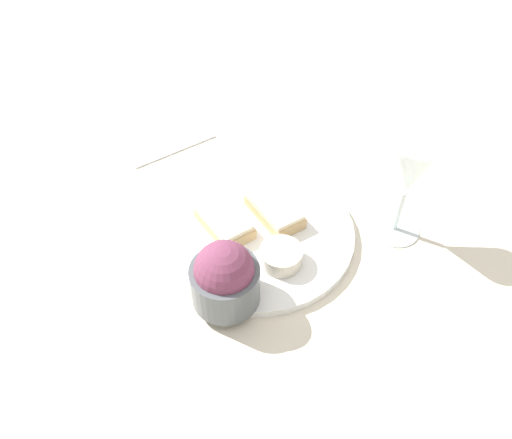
{
  "coord_description": "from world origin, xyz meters",
  "views": [
    {
      "loc": [
        0.48,
        -0.15,
        0.57
      ],
      "look_at": [
        0.0,
        0.0,
        0.03
      ],
      "focal_mm": 35.0,
      "sensor_mm": 36.0,
      "label": 1
    }
  ],
  "objects_px": {
    "wine_glass": "(410,174)",
    "cheese_toast_near": "(224,222)",
    "sauce_ramekin": "(281,256)",
    "cheese_toast_far": "(275,210)",
    "salad_bowl": "(225,277)",
    "fork": "(176,150)"
  },
  "relations": [
    {
      "from": "wine_glass",
      "to": "fork",
      "type": "height_order",
      "value": "wine_glass"
    },
    {
      "from": "cheese_toast_near",
      "to": "wine_glass",
      "type": "relative_size",
      "value": 0.62
    },
    {
      "from": "salad_bowl",
      "to": "cheese_toast_far",
      "type": "relative_size",
      "value": 0.91
    },
    {
      "from": "cheese_toast_far",
      "to": "sauce_ramekin",
      "type": "bearing_deg",
      "value": -12.83
    },
    {
      "from": "salad_bowl",
      "to": "cheese_toast_far",
      "type": "bearing_deg",
      "value": 138.63
    },
    {
      "from": "salad_bowl",
      "to": "fork",
      "type": "height_order",
      "value": "salad_bowl"
    },
    {
      "from": "fork",
      "to": "salad_bowl",
      "type": "bearing_deg",
      "value": 0.89
    },
    {
      "from": "sauce_ramekin",
      "to": "wine_glass",
      "type": "distance_m",
      "value": 0.21
    },
    {
      "from": "cheese_toast_far",
      "to": "wine_glass",
      "type": "distance_m",
      "value": 0.2
    },
    {
      "from": "sauce_ramekin",
      "to": "cheese_toast_near",
      "type": "relative_size",
      "value": 0.59
    },
    {
      "from": "cheese_toast_far",
      "to": "wine_glass",
      "type": "bearing_deg",
      "value": 68.26
    },
    {
      "from": "salad_bowl",
      "to": "fork",
      "type": "xyz_separation_m",
      "value": [
        -0.34,
        -0.01,
        -0.05
      ]
    },
    {
      "from": "cheese_toast_far",
      "to": "wine_glass",
      "type": "relative_size",
      "value": 0.64
    },
    {
      "from": "wine_glass",
      "to": "cheese_toast_near",
      "type": "bearing_deg",
      "value": -104.96
    },
    {
      "from": "salad_bowl",
      "to": "cheese_toast_near",
      "type": "height_order",
      "value": "salad_bowl"
    },
    {
      "from": "cheese_toast_near",
      "to": "cheese_toast_far",
      "type": "distance_m",
      "value": 0.08
    },
    {
      "from": "salad_bowl",
      "to": "sauce_ramekin",
      "type": "distance_m",
      "value": 0.1
    },
    {
      "from": "sauce_ramekin",
      "to": "cheese_toast_far",
      "type": "distance_m",
      "value": 0.09
    },
    {
      "from": "cheese_toast_near",
      "to": "cheese_toast_far",
      "type": "height_order",
      "value": "same"
    },
    {
      "from": "cheese_toast_far",
      "to": "wine_glass",
      "type": "height_order",
      "value": "wine_glass"
    },
    {
      "from": "salad_bowl",
      "to": "cheese_toast_far",
      "type": "height_order",
      "value": "salad_bowl"
    },
    {
      "from": "cheese_toast_near",
      "to": "cheese_toast_far",
      "type": "xyz_separation_m",
      "value": [
        -0.0,
        0.08,
        0.0
      ]
    }
  ]
}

